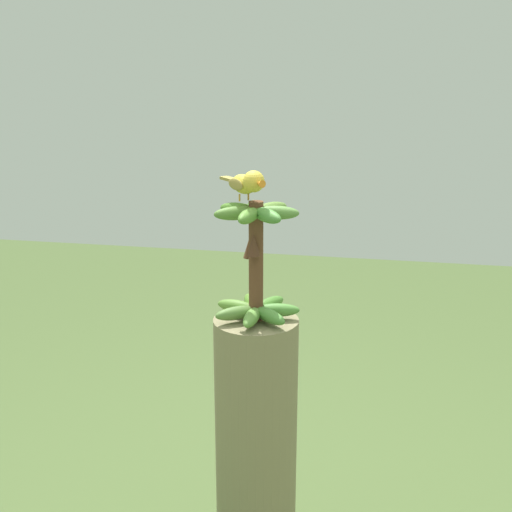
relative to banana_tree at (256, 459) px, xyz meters
name	(u,v)px	position (x,y,z in m)	size (l,w,h in m)	color
banana_tree	(256,459)	(0.00, 0.00, 0.00)	(0.25, 0.25, 0.92)	#847A56
banana_bunch	(256,261)	(0.00, 0.00, 0.64)	(0.25, 0.25, 0.35)	brown
perched_bird	(247,183)	(0.02, 0.01, 0.86)	(0.16, 0.17, 0.09)	#C68933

